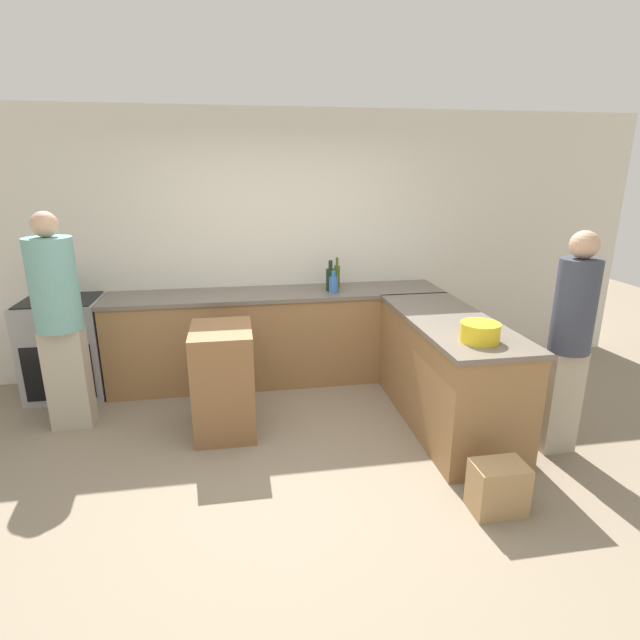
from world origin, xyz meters
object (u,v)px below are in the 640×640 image
object	(u,v)px
person_at_peninsula	(570,335)
paper_bag	(498,488)
wine_bottle_dark	(330,279)
water_bottle_blue	(333,284)
person_by_range	(59,316)
mixing_bowl	(480,332)
range_oven	(67,347)
olive_oil_bottle	(337,275)
island_table	(224,380)

from	to	relation	value
person_at_peninsula	paper_bag	xyz separation A→B (m)	(-0.82, -0.61, -0.78)
wine_bottle_dark	water_bottle_blue	distance (m)	0.12
person_by_range	paper_bag	bearing A→B (deg)	-28.76
wine_bottle_dark	person_by_range	world-z (taller)	person_by_range
person_by_range	mixing_bowl	bearing A→B (deg)	-18.21
range_oven	wine_bottle_dark	distance (m)	2.65
person_at_peninsula	paper_bag	distance (m)	1.29
olive_oil_bottle	paper_bag	size ratio (longest dim) A/B	0.91
person_by_range	paper_bag	xyz separation A→B (m)	(3.02, -1.66, -0.82)
water_bottle_blue	person_by_range	bearing A→B (deg)	-166.37
olive_oil_bottle	water_bottle_blue	world-z (taller)	olive_oil_bottle
island_table	person_by_range	xyz separation A→B (m)	(-1.29, 0.29, 0.53)
mixing_bowl	person_by_range	xyz separation A→B (m)	(-3.13, 1.03, -0.02)
range_oven	mixing_bowl	world-z (taller)	mixing_bowl
person_at_peninsula	paper_bag	size ratio (longest dim) A/B	5.05
mixing_bowl	range_oven	bearing A→B (deg)	152.59
paper_bag	olive_oil_bottle	bearing A→B (deg)	102.69
person_at_peninsula	water_bottle_blue	bearing A→B (deg)	132.13
mixing_bowl	olive_oil_bottle	xyz separation A→B (m)	(-0.67, 1.85, 0.05)
range_oven	water_bottle_blue	bearing A→B (deg)	-2.86
person_by_range	water_bottle_blue	bearing A→B (deg)	13.63
mixing_bowl	person_by_range	distance (m)	3.29
paper_bag	person_by_range	bearing A→B (deg)	151.24
range_oven	water_bottle_blue	distance (m)	2.66
olive_oil_bottle	water_bottle_blue	distance (m)	0.26
olive_oil_bottle	person_at_peninsula	bearing A→B (deg)	-53.44
range_oven	island_table	bearing A→B (deg)	-33.53
mixing_bowl	island_table	bearing A→B (deg)	158.18
mixing_bowl	person_at_peninsula	world-z (taller)	person_at_peninsula
range_oven	island_table	distance (m)	1.81
mixing_bowl	paper_bag	size ratio (longest dim) A/B	0.82
water_bottle_blue	person_at_peninsula	world-z (taller)	person_at_peninsula
person_by_range	person_at_peninsula	xyz separation A→B (m)	(3.84, -1.04, -0.04)
olive_oil_bottle	person_by_range	world-z (taller)	person_by_range
water_bottle_blue	person_at_peninsula	bearing A→B (deg)	-47.87
person_by_range	person_at_peninsula	size ratio (longest dim) A/B	1.06
mixing_bowl	person_at_peninsula	size ratio (longest dim) A/B	0.16
island_table	water_bottle_blue	xyz separation A→B (m)	(1.09, 0.87, 0.58)
water_bottle_blue	island_table	bearing A→B (deg)	-141.43
island_table	person_at_peninsula	size ratio (longest dim) A/B	0.53
island_table	range_oven	bearing A→B (deg)	146.47
range_oven	wine_bottle_dark	size ratio (longest dim) A/B	3.10
island_table	olive_oil_bottle	xyz separation A→B (m)	(1.17, 1.11, 0.61)
range_oven	water_bottle_blue	size ratio (longest dim) A/B	4.31
person_at_peninsula	wine_bottle_dark	bearing A→B (deg)	130.41
range_oven	person_at_peninsula	world-z (taller)	person_at_peninsula
mixing_bowl	wine_bottle_dark	xyz separation A→B (m)	(-0.76, 1.72, 0.05)
range_oven	wine_bottle_dark	xyz separation A→B (m)	(2.59, -0.02, 0.59)
water_bottle_blue	paper_bag	bearing A→B (deg)	-73.97
person_at_peninsula	mixing_bowl	bearing A→B (deg)	178.93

